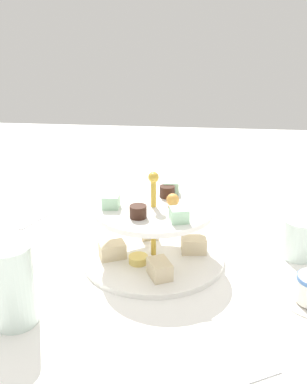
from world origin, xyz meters
The scene contains 5 objects.
ground_plane centered at (0.00, 0.00, 0.00)m, with size 2.40×2.40×0.00m, color white.
tiered_serving_stand centered at (0.00, 0.00, 0.05)m, with size 0.27×0.27×0.18m.
water_glass_tall_right centered at (0.21, -0.19, 0.06)m, with size 0.07×0.07×0.13m, color silver.
water_glass_short_left centered at (-0.04, 0.28, 0.04)m, with size 0.06×0.06×0.08m, color silver.
butter_knife_left centered at (-0.18, -0.28, 0.00)m, with size 0.17×0.01×0.00m, color silver.
Camera 1 is at (0.73, 0.08, 0.42)m, focal length 39.94 mm.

